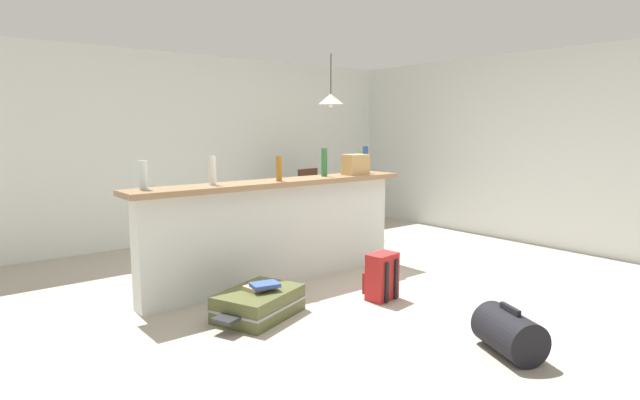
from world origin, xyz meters
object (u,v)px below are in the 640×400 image
(dining_chair_near_partition, at_px, (344,206))
(book_stack, at_px, (262,286))
(bottle_white, at_px, (213,171))
(bottle_green, at_px, (324,162))
(backpack_red, at_px, (381,277))
(duffel_bag_black, at_px, (509,333))
(grocery_bag, at_px, (355,165))
(bottle_amber, at_px, (279,169))
(dining_table, at_px, (321,192))
(bottle_blue, at_px, (365,160))
(suitcase_flat_olive, at_px, (258,303))
(pendant_lamp, at_px, (331,99))
(dining_chair_far_side, at_px, (303,196))
(bottle_clear, at_px, (143,175))

(dining_chair_near_partition, relative_size, book_stack, 3.43)
(bottle_white, height_order, dining_chair_near_partition, bottle_white)
(bottle_green, height_order, backpack_red, bottle_green)
(duffel_bag_black, bearing_deg, grocery_bag, 73.04)
(bottle_amber, xyz_separation_m, dining_table, (1.68, 1.45, -0.50))
(book_stack, bearing_deg, bottle_amber, 45.38)
(bottle_blue, distance_m, suitcase_flat_olive, 2.26)
(grocery_bag, bearing_deg, dining_table, 64.91)
(bottle_white, distance_m, suitcase_flat_olive, 1.25)
(bottle_amber, relative_size, bottle_green, 0.81)
(suitcase_flat_olive, height_order, book_stack, book_stack)
(bottle_blue, distance_m, pendant_lamp, 1.54)
(bottle_amber, relative_size, dining_table, 0.22)
(dining_chair_far_side, relative_size, backpack_red, 2.21)
(bottle_green, distance_m, pendant_lamp, 1.84)
(bottle_blue, bearing_deg, backpack_red, -126.81)
(grocery_bag, xyz_separation_m, backpack_red, (-0.55, -0.95, -0.93))
(duffel_bag_black, bearing_deg, bottle_white, 112.11)
(bottle_amber, relative_size, duffel_bag_black, 0.43)
(bottle_clear, xyz_separation_m, grocery_bag, (2.28, -0.10, -0.01))
(dining_chair_near_partition, distance_m, book_stack, 2.70)
(bottle_green, distance_m, suitcase_flat_olive, 1.80)
(bottle_clear, bearing_deg, duffel_bag_black, -56.99)
(bottle_clear, distance_m, dining_chair_far_side, 3.64)
(book_stack, bearing_deg, bottle_blue, 21.34)
(bottle_clear, bearing_deg, bottle_white, -4.25)
(dining_chair_far_side, relative_size, pendant_lamp, 1.31)
(bottle_white, xyz_separation_m, pendant_lamp, (2.43, 1.26, 0.75))
(dining_chair_near_partition, height_order, backpack_red, dining_chair_near_partition)
(bottle_clear, distance_m, bottle_amber, 1.26)
(suitcase_flat_olive, bearing_deg, pendant_lamp, 39.09)
(grocery_bag, bearing_deg, pendant_lamp, 60.12)
(grocery_bag, distance_m, backpack_red, 1.44)
(bottle_white, bearing_deg, dining_chair_far_side, 38.15)
(grocery_bag, distance_m, dining_chair_near_partition, 1.23)
(book_stack, bearing_deg, backpack_red, -16.29)
(bottle_blue, height_order, pendant_lamp, pendant_lamp)
(bottle_amber, xyz_separation_m, suitcase_flat_olive, (-0.63, -0.60, -1.03))
(grocery_bag, bearing_deg, bottle_amber, -177.95)
(dining_chair_near_partition, relative_size, duffel_bag_black, 1.66)
(bottle_clear, xyz_separation_m, dining_table, (2.94, 1.31, -0.50))
(suitcase_flat_olive, bearing_deg, grocery_bag, 21.11)
(bottle_blue, xyz_separation_m, dining_chair_far_side, (0.56, 1.90, -0.66))
(pendant_lamp, height_order, duffel_bag_black, pendant_lamp)
(duffel_bag_black, relative_size, book_stack, 2.07)
(bottle_green, distance_m, duffel_bag_black, 2.61)
(dining_chair_far_side, xyz_separation_m, suitcase_flat_olive, (-2.43, -2.62, -0.41))
(bottle_clear, xyz_separation_m, duffel_bag_black, (1.57, -2.42, -0.99))
(backpack_red, bearing_deg, pendant_lamp, 60.04)
(dining_table, xyz_separation_m, duffel_bag_black, (-1.37, -3.73, -0.50))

